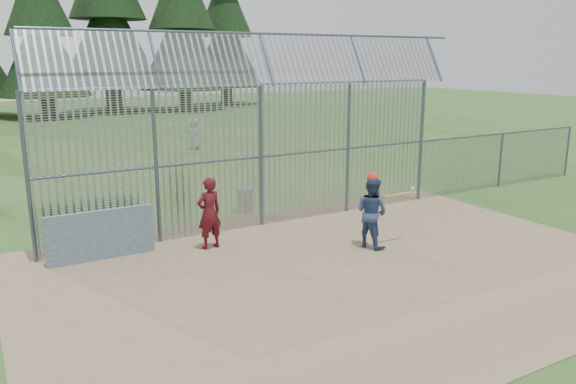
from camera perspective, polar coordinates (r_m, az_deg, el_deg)
ground at (r=13.36m, az=4.34°, el=-7.17°), size 120.00×120.00×0.00m
dirt_infield at (r=12.98m, az=5.60°, el=-7.79°), size 14.00×10.00×0.02m
dugout_wall at (r=14.02m, az=-18.47°, el=-4.16°), size 2.50×0.12×1.20m
batter at (r=14.27m, az=8.49°, el=-2.05°), size 0.88×1.02×1.80m
onlooker at (r=14.12m, az=-8.01°, el=-2.14°), size 0.72×0.53×1.82m
bg_kid_standing at (r=29.94m, az=-9.49°, el=5.84°), size 0.95×0.92×1.64m
batting_gear at (r=14.14m, az=9.07°, el=1.11°), size 1.47×0.34×0.67m
trash_can at (r=17.53m, az=-4.49°, el=-0.84°), size 0.56×0.56×0.82m
backstop_fence at (r=16.53m, az=2.95°, el=5.31°), size 20.09×0.81×5.30m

